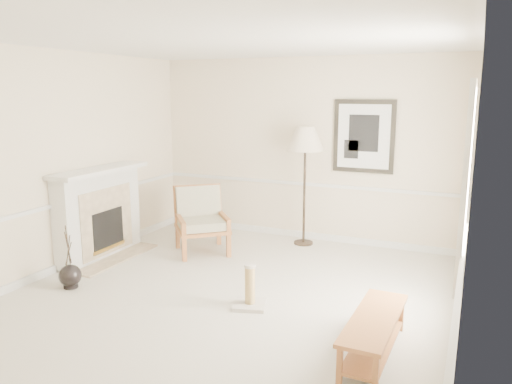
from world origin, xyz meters
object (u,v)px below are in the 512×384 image
at_px(armchair, 201,217).
at_px(scratching_post, 250,293).
at_px(floor_lamp, 305,142).
at_px(bench, 374,329).
at_px(floor_vase, 70,276).

relative_size(armchair, scratching_post, 2.14).
distance_m(armchair, floor_lamp, 1.95).
relative_size(bench, scratching_post, 2.60).
height_order(armchair, bench, armchair).
relative_size(floor_lamp, bench, 1.43).
bearing_deg(armchair, floor_vase, -151.20).
height_order(bench, scratching_post, scratching_post).
distance_m(floor_lamp, bench, 3.67).
distance_m(floor_lamp, scratching_post, 2.89).
bearing_deg(floor_lamp, bench, -60.70).
xyz_separation_m(armchair, scratching_post, (1.52, -1.55, -0.37)).
bearing_deg(scratching_post, floor_vase, -170.13).
bearing_deg(armchair, bench, -75.17).
xyz_separation_m(armchair, bench, (2.98, -2.03, -0.28)).
relative_size(floor_lamp, scratching_post, 3.70).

